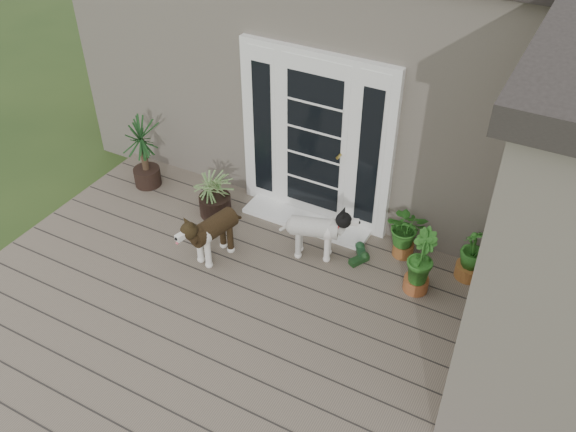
% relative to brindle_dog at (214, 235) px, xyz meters
% --- Properties ---
extents(deck, '(6.20, 4.60, 0.12)m').
position_rel_brindle_dog_xyz_m(deck, '(0.83, -0.94, -0.38)').
color(deck, '#6B5B4C').
rests_on(deck, ground).
extents(house_main, '(7.40, 4.00, 3.10)m').
position_rel_brindle_dog_xyz_m(house_main, '(0.83, 3.31, 1.11)').
color(house_main, '#665E54').
rests_on(house_main, ground).
extents(door_unit, '(1.90, 0.14, 2.15)m').
position_rel_brindle_dog_xyz_m(door_unit, '(0.63, 1.26, 0.76)').
color(door_unit, white).
rests_on(door_unit, deck).
extents(door_step, '(1.60, 0.40, 0.05)m').
position_rel_brindle_dog_xyz_m(door_step, '(0.63, 1.06, -0.29)').
color(door_step, white).
rests_on(door_step, deck).
extents(brindle_dog, '(0.50, 0.81, 0.63)m').
position_rel_brindle_dog_xyz_m(brindle_dog, '(0.00, 0.00, 0.00)').
color(brindle_dog, '#342412').
rests_on(brindle_dog, deck).
extents(white_dog, '(0.78, 0.52, 0.60)m').
position_rel_brindle_dog_xyz_m(white_dog, '(0.98, 0.55, -0.01)').
color(white_dog, white).
rests_on(white_dog, deck).
extents(spider_plant, '(0.72, 0.72, 0.70)m').
position_rel_brindle_dog_xyz_m(spider_plant, '(-0.45, 0.68, 0.04)').
color(spider_plant, '#9BB26D').
rests_on(spider_plant, deck).
extents(yucca, '(0.73, 0.73, 0.96)m').
position_rel_brindle_dog_xyz_m(yucca, '(-1.61, 0.79, 0.17)').
color(yucca, black).
rests_on(yucca, deck).
extents(herb_a, '(0.59, 0.59, 0.58)m').
position_rel_brindle_dog_xyz_m(herb_a, '(1.88, 1.06, -0.02)').
color(herb_a, '#225919').
rests_on(herb_a, deck).
extents(herb_b, '(0.50, 0.50, 0.57)m').
position_rel_brindle_dog_xyz_m(herb_b, '(2.20, 0.58, -0.03)').
color(herb_b, '#214D16').
rests_on(herb_b, deck).
extents(herb_c, '(0.43, 0.43, 0.51)m').
position_rel_brindle_dog_xyz_m(herb_c, '(2.65, 1.06, -0.06)').
color(herb_c, '#1D5819').
rests_on(herb_c, deck).
extents(sapling, '(0.50, 0.50, 1.60)m').
position_rel_brindle_dog_xyz_m(sapling, '(3.09, 0.27, 0.49)').
color(sapling, '#2C651C').
rests_on(sapling, deck).
extents(clog_left, '(0.26, 0.31, 0.09)m').
position_rel_brindle_dog_xyz_m(clog_left, '(1.46, 0.83, -0.27)').
color(clog_left, '#16371C').
rests_on(clog_left, deck).
extents(clog_right, '(0.24, 0.30, 0.08)m').
position_rel_brindle_dog_xyz_m(clog_right, '(1.49, 0.69, -0.27)').
color(clog_right, '#143314').
rests_on(clog_right, deck).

